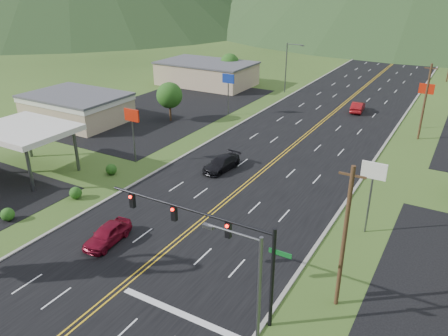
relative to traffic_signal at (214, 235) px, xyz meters
The scene contains 17 objects.
traffic_signal is the anchor object (origin of this frame).
streetlight_east 6.17m from the traffic_signal, 40.39° to the right, with size 3.28×0.25×9.00m.
streetlight_west 58.88m from the traffic_signal, 107.97° to the left, with size 3.28×0.25×9.00m.
gas_canopy 29.59m from the traffic_signal, 164.30° to the left, with size 10.00×8.00×5.30m.
building_west_mid 45.46m from the traffic_signal, 148.05° to the left, with size 14.40×10.40×4.10m.
building_west_far 64.15m from the traffic_signal, 122.56° to the left, with size 18.40×11.40×4.50m.
pole_sign_west_a 26.00m from the traffic_signal, 142.00° to the left, with size 2.00×0.18×6.40m.
pole_sign_west_b 43.17m from the traffic_signal, 118.32° to the left, with size 2.00×0.18×6.40m.
pole_sign_east_a 15.45m from the traffic_signal, 65.05° to the left, with size 2.00×0.18×6.40m.
pole_sign_east_b 46.47m from the traffic_signal, 81.94° to the left, with size 2.00×0.18×6.40m.
tree_west_a 40.80m from the traffic_signal, 130.50° to the left, with size 3.84×3.84×5.82m.
tree_west_b 66.01m from the traffic_signal, 118.49° to the left, with size 3.84×3.84×5.82m.
utility_pole_a 8.08m from the traffic_signal, 29.72° to the left, with size 1.60×0.28×10.00m.
utility_pole_b 41.60m from the traffic_signal, 80.29° to the left, with size 1.60×0.28×10.00m.
car_red_near 12.23m from the traffic_signal, behind, with size 1.88×4.67×1.59m, color maroon.
car_dark_mid 22.28m from the traffic_signal, 119.13° to the left, with size 2.12×5.22×1.51m, color black.
car_red_far 49.94m from the traffic_signal, 93.79° to the left, with size 1.71×4.92×1.62m, color maroon.
Camera 1 is at (18.52, -5.60, 19.98)m, focal length 35.00 mm.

